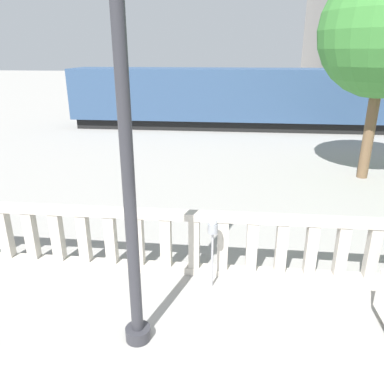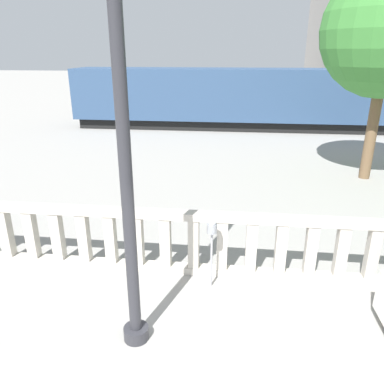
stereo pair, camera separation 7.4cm
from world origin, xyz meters
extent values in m
cube|color=#BCB5A8|center=(0.00, 2.78, 0.07)|extent=(14.90, 0.24, 0.14)
cube|color=#BCB5A8|center=(0.00, 2.78, 1.22)|extent=(14.90, 0.24, 0.14)
cube|color=#BCB5A8|center=(-4.90, 2.78, 0.64)|extent=(0.20, 0.20, 1.01)
cube|color=#BCB5A8|center=(-4.35, 2.78, 0.64)|extent=(0.20, 0.20, 1.01)
cube|color=#BCB5A8|center=(-3.81, 2.78, 0.64)|extent=(0.20, 0.20, 1.01)
cube|color=#BCB5A8|center=(-3.27, 2.78, 0.64)|extent=(0.20, 0.20, 1.01)
cube|color=#BCB5A8|center=(-2.72, 2.78, 0.64)|extent=(0.20, 0.20, 1.01)
cube|color=#BCB5A8|center=(-2.18, 2.78, 0.64)|extent=(0.20, 0.20, 1.01)
cube|color=#BCB5A8|center=(-1.63, 2.78, 0.64)|extent=(0.20, 0.20, 1.01)
cube|color=#BCB5A8|center=(-1.09, 2.78, 0.64)|extent=(0.20, 0.20, 1.01)
cube|color=#BCB5A8|center=(-0.54, 2.78, 0.64)|extent=(0.20, 0.20, 1.01)
cube|color=#BCB5A8|center=(0.00, 2.78, 0.64)|extent=(0.20, 0.20, 1.01)
cube|color=#BCB5A8|center=(0.54, 2.78, 0.64)|extent=(0.20, 0.20, 1.01)
cube|color=#BCB5A8|center=(1.09, 2.78, 0.64)|extent=(0.20, 0.20, 1.01)
cube|color=#BCB5A8|center=(1.63, 2.78, 0.64)|extent=(0.20, 0.20, 1.01)
cube|color=#BCB5A8|center=(2.18, 2.78, 0.64)|extent=(0.20, 0.20, 1.01)
cylinder|color=#2D2D33|center=(-1.75, 0.88, 0.10)|extent=(0.38, 0.38, 0.20)
cylinder|color=#2D2D33|center=(-1.75, 0.88, 3.01)|extent=(0.17, 0.17, 5.62)
cylinder|color=#99999E|center=(-0.72, 2.36, 0.55)|extent=(0.04, 0.04, 1.10)
cylinder|color=gray|center=(-0.72, 2.36, 1.18)|extent=(0.18, 0.18, 0.17)
sphere|color=#B2B7BC|center=(-0.72, 2.36, 1.30)|extent=(0.15, 0.15, 0.15)
cube|color=black|center=(2.87, 17.64, 0.28)|extent=(23.80, 2.15, 0.55)
cube|color=navy|center=(2.87, 17.64, 1.88)|extent=(24.28, 2.69, 2.65)
cylinder|color=brown|center=(4.08, 9.28, 1.57)|extent=(0.35, 0.35, 3.15)
camera|label=1|loc=(-0.47, -3.52, 4.08)|focal=35.00mm
camera|label=2|loc=(-0.40, -3.51, 4.08)|focal=35.00mm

